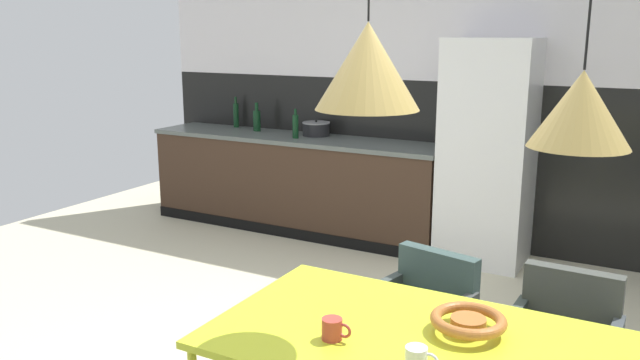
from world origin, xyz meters
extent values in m
cube|color=black|center=(0.00, 2.82, 0.73)|extent=(6.52, 0.12, 1.46)
cube|color=#3A271B|center=(-1.64, 2.46, 0.44)|extent=(2.94, 0.60, 0.87)
cube|color=#585F5B|center=(-1.64, 2.46, 0.89)|extent=(2.97, 0.63, 0.04)
cube|color=black|center=(-1.64, 2.15, 0.05)|extent=(2.94, 0.01, 0.10)
cube|color=silver|center=(0.20, 2.46, 0.92)|extent=(0.69, 0.60, 1.84)
cube|color=#C7D529|center=(0.87, -0.57, 0.73)|extent=(1.87, 0.94, 0.03)
cylinder|color=gold|center=(-0.03, -0.13, 0.36)|extent=(0.04, 0.04, 0.71)
cube|color=#393F3E|center=(0.45, 0.20, 0.42)|extent=(0.57, 0.55, 0.06)
cube|color=#334644|center=(0.49, 0.40, 0.60)|extent=(0.46, 0.18, 0.31)
cube|color=#393C3C|center=(0.66, 0.15, 0.52)|extent=(0.14, 0.42, 0.14)
cube|color=#37413F|center=(0.23, 0.25, 0.52)|extent=(0.14, 0.42, 0.14)
cylinder|color=black|center=(0.29, 0.43, 0.19)|extent=(0.02, 0.02, 0.39)
cube|color=#393F3E|center=(1.15, 0.21, 0.42)|extent=(0.49, 0.47, 0.06)
cube|color=#3D403B|center=(1.16, 0.41, 0.61)|extent=(0.46, 0.09, 0.33)
cube|color=#383E43|center=(1.37, 0.21, 0.52)|extent=(0.06, 0.42, 0.14)
cube|color=#343D39|center=(0.93, 0.22, 0.52)|extent=(0.06, 0.42, 0.14)
cylinder|color=#B2662D|center=(0.88, -0.43, 0.77)|extent=(0.14, 0.14, 0.06)
torus|color=#B1662E|center=(0.88, -0.43, 0.80)|extent=(0.30, 0.30, 0.04)
cylinder|color=white|center=(0.81, -0.80, 0.79)|extent=(0.08, 0.08, 0.09)
cylinder|color=#B23D33|center=(0.44, -0.73, 0.78)|extent=(0.08, 0.08, 0.08)
torus|color=#B23D33|center=(0.50, -0.73, 0.79)|extent=(0.06, 0.01, 0.06)
cylinder|color=black|center=(-1.48, 2.59, 0.97)|extent=(0.26, 0.26, 0.12)
cylinder|color=gray|center=(-1.48, 2.59, 1.04)|extent=(0.26, 0.26, 0.01)
sphere|color=black|center=(-1.48, 2.59, 1.06)|extent=(0.02, 0.02, 0.02)
cylinder|color=#0F3319|center=(-1.58, 2.36, 1.02)|extent=(0.06, 0.06, 0.22)
cylinder|color=#0F3319|center=(-1.58, 2.36, 1.16)|extent=(0.02, 0.02, 0.05)
cylinder|color=#0F3319|center=(-2.48, 2.67, 1.04)|extent=(0.06, 0.06, 0.25)
cylinder|color=#0F3319|center=(-2.48, 2.67, 1.20)|extent=(0.03, 0.03, 0.07)
cylinder|color=#0F3319|center=(-2.15, 2.56, 1.02)|extent=(0.07, 0.07, 0.20)
cylinder|color=#0F3319|center=(-2.15, 2.56, 1.16)|extent=(0.04, 0.04, 0.08)
cone|color=tan|center=(0.50, -0.56, 1.76)|extent=(0.39, 0.39, 0.32)
cone|color=tan|center=(1.24, -0.61, 1.65)|extent=(0.31, 0.31, 0.24)
camera|label=1|loc=(1.49, -2.73, 1.89)|focal=36.10mm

